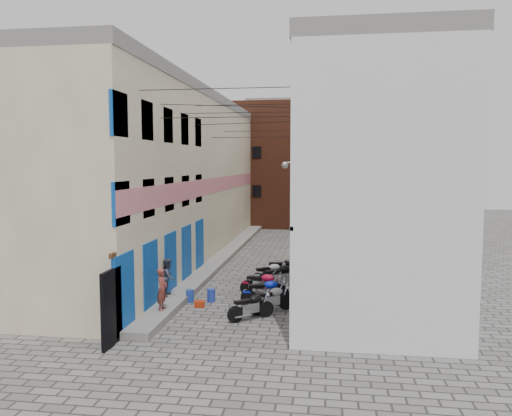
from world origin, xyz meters
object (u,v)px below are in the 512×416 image
at_px(motorcycle_b, 272,298).
at_px(motorcycle_g, 284,268).
at_px(motorcycle_c, 266,290).
at_px(motorcycle_d, 263,283).
at_px(person_a, 162,289).
at_px(motorcycle_e, 281,275).
at_px(water_jug_far, 211,295).
at_px(motorcycle_f, 270,272).
at_px(person_b, 168,277).
at_px(water_jug_near, 190,296).
at_px(motorcycle_a, 251,305).
at_px(red_crate, 200,304).

relative_size(motorcycle_b, motorcycle_g, 0.94).
relative_size(motorcycle_c, motorcycle_g, 0.97).
bearing_deg(motorcycle_d, person_a, -37.07).
height_order(motorcycle_b, motorcycle_e, motorcycle_e).
bearing_deg(water_jug_far, person_a, -119.81).
height_order(motorcycle_f, person_b, person_b).
distance_m(motorcycle_e, water_jug_near, 3.92).
bearing_deg(person_b, motorcycle_a, -119.90).
bearing_deg(motorcycle_d, person_b, -61.68).
relative_size(motorcycle_a, water_jug_near, 3.72).
height_order(motorcycle_f, red_crate, motorcycle_f).
xyz_separation_m(motorcycle_e, water_jug_near, (-3.20, -2.24, -0.38)).
bearing_deg(person_b, motorcycle_d, -71.98).
relative_size(motorcycle_e, person_b, 1.52).
height_order(motorcycle_f, water_jug_near, motorcycle_f).
relative_size(motorcycle_b, person_a, 1.26).
relative_size(person_a, water_jug_near, 3.06).
height_order(motorcycle_a, motorcycle_d, motorcycle_d).
bearing_deg(motorcycle_g, motorcycle_d, -21.11).
bearing_deg(motorcycle_c, person_a, -75.77).
bearing_deg(motorcycle_f, red_crate, -68.26).
xyz_separation_m(motorcycle_a, red_crate, (-2.07, 1.20, -0.39)).
xyz_separation_m(person_a, person_b, (-0.38, 1.80, -0.01)).
distance_m(person_a, water_jug_far, 2.50).
bearing_deg(motorcycle_g, person_a, -40.57).
relative_size(motorcycle_a, red_crate, 4.89).
relative_size(motorcycle_d, motorcycle_f, 0.99).
height_order(motorcycle_f, water_jug_far, motorcycle_f).
xyz_separation_m(motorcycle_g, water_jug_near, (-3.15, -4.03, -0.32)).
xyz_separation_m(motorcycle_d, motorcycle_f, (0.08, 1.84, 0.01)).
distance_m(water_jug_near, water_jug_far, 0.79).
bearing_deg(motorcycle_f, motorcycle_g, 114.57).
xyz_separation_m(motorcycle_b, motorcycle_e, (0.02, 3.07, 0.10)).
bearing_deg(water_jug_near, motorcycle_d, 25.87).
bearing_deg(motorcycle_a, motorcycle_g, 135.88).
height_order(motorcycle_e, motorcycle_g, motorcycle_e).
bearing_deg(motorcycle_c, person_b, -104.18).
distance_m(motorcycle_g, person_b, 5.73).
bearing_deg(motorcycle_d, motorcycle_b, 22.40).
distance_m(motorcycle_f, red_crate, 4.26).
relative_size(motorcycle_e, motorcycle_g, 1.12).
distance_m(motorcycle_e, person_b, 4.64).
distance_m(motorcycle_c, motorcycle_d, 1.20).
distance_m(motorcycle_c, red_crate, 2.45).
relative_size(motorcycle_b, motorcycle_f, 0.96).
relative_size(motorcycle_a, motorcycle_e, 0.81).
relative_size(motorcycle_d, red_crate, 5.20).
bearing_deg(motorcycle_d, motorcycle_e, 154.64).
xyz_separation_m(motorcycle_b, motorcycle_f, (-0.51, 3.93, 0.02)).
height_order(motorcycle_a, red_crate, motorcycle_a).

